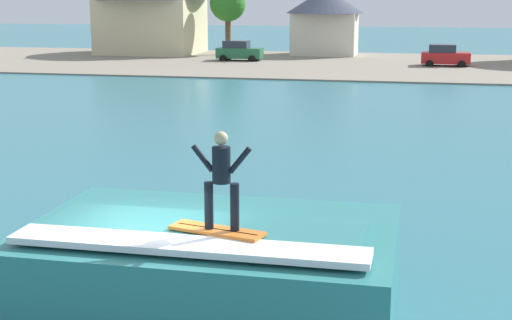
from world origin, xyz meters
The scene contains 10 objects.
ground_plane centered at (0.00, 0.00, 0.00)m, with size 260.00×260.00×0.00m, color #2F6D79.
wave_crest centered at (1.04, 0.40, 0.83)m, with size 6.93×4.63×1.75m.
surfboard centered at (1.40, -0.42, 1.78)m, with size 1.80×0.89×0.06m.
surfer centered at (1.50, -0.43, 2.79)m, with size 1.08×0.32×1.75m.
shoreline_bank centered at (0.00, 51.50, 0.06)m, with size 120.00×25.30×0.12m.
car_near_shore centered at (-11.06, 52.63, 0.94)m, with size 3.99×2.07×1.86m.
car_far_shore centered at (6.64, 51.25, 0.95)m, with size 3.90×2.27×1.86m.
house_with_chimney centered at (-21.53, 58.97, 4.26)m, with size 11.46×11.46×7.84m.
house_small_cottage centered at (-4.46, 60.62, 3.77)m, with size 7.56×7.56×6.44m.
tree_tall_bare centered at (-13.75, 59.20, 4.92)m, with size 3.47×3.47×6.74m.
Camera 1 is at (4.78, -12.62, 5.84)m, focal length 52.77 mm.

